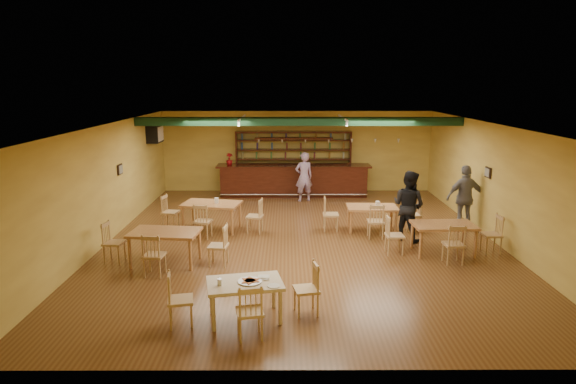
{
  "coord_description": "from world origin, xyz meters",
  "views": [
    {
      "loc": [
        -0.39,
        -12.35,
        4.05
      ],
      "look_at": [
        -0.35,
        0.6,
        1.15
      ],
      "focal_mm": 30.73,
      "sensor_mm": 36.0,
      "label": 1
    }
  ],
  "objects_px": {
    "dining_table_d": "(443,239)",
    "near_table": "(245,300)",
    "patron_right_a": "(408,206)",
    "dining_table_c": "(166,247)",
    "dining_table_a": "(212,216)",
    "bar_counter": "(294,180)",
    "dining_table_b": "(372,218)",
    "patron_bar": "(304,177)"
  },
  "relations": [
    {
      "from": "dining_table_d",
      "to": "near_table",
      "type": "xyz_separation_m",
      "value": [
        -4.49,
        -3.38,
        -0.02
      ]
    },
    {
      "from": "near_table",
      "to": "patron_right_a",
      "type": "relative_size",
      "value": 0.7
    },
    {
      "from": "dining_table_c",
      "to": "patron_right_a",
      "type": "height_order",
      "value": "patron_right_a"
    },
    {
      "from": "near_table",
      "to": "dining_table_a",
      "type": "bearing_deg",
      "value": 93.05
    },
    {
      "from": "bar_counter",
      "to": "near_table",
      "type": "bearing_deg",
      "value": -95.86
    },
    {
      "from": "bar_counter",
      "to": "near_table",
      "type": "xyz_separation_m",
      "value": [
        -0.98,
        -9.57,
        -0.22
      ]
    },
    {
      "from": "dining_table_d",
      "to": "patron_right_a",
      "type": "distance_m",
      "value": 1.35
    },
    {
      "from": "dining_table_b",
      "to": "dining_table_d",
      "type": "distance_m",
      "value": 2.34
    },
    {
      "from": "bar_counter",
      "to": "dining_table_d",
      "type": "xyz_separation_m",
      "value": [
        3.51,
        -6.19,
        -0.2
      ]
    },
    {
      "from": "patron_right_a",
      "to": "near_table",
      "type": "bearing_deg",
      "value": 93.63
    },
    {
      "from": "dining_table_c",
      "to": "dining_table_b",
      "type": "bearing_deg",
      "value": 32.09
    },
    {
      "from": "bar_counter",
      "to": "dining_table_c",
      "type": "height_order",
      "value": "bar_counter"
    },
    {
      "from": "dining_table_b",
      "to": "near_table",
      "type": "bearing_deg",
      "value": -119.27
    },
    {
      "from": "dining_table_c",
      "to": "dining_table_d",
      "type": "height_order",
      "value": "dining_table_c"
    },
    {
      "from": "dining_table_c",
      "to": "near_table",
      "type": "relative_size",
      "value": 1.19
    },
    {
      "from": "dining_table_d",
      "to": "dining_table_b",
      "type": "bearing_deg",
      "value": 125.12
    },
    {
      "from": "bar_counter",
      "to": "patron_right_a",
      "type": "height_order",
      "value": "patron_right_a"
    },
    {
      "from": "dining_table_a",
      "to": "near_table",
      "type": "height_order",
      "value": "dining_table_a"
    },
    {
      "from": "bar_counter",
      "to": "dining_table_b",
      "type": "distance_m",
      "value": 4.81
    },
    {
      "from": "bar_counter",
      "to": "near_table",
      "type": "distance_m",
      "value": 9.62
    },
    {
      "from": "bar_counter",
      "to": "dining_table_c",
      "type": "bearing_deg",
      "value": -113.63
    },
    {
      "from": "bar_counter",
      "to": "dining_table_b",
      "type": "height_order",
      "value": "bar_counter"
    },
    {
      "from": "dining_table_a",
      "to": "dining_table_b",
      "type": "xyz_separation_m",
      "value": [
        4.45,
        -0.06,
        -0.04
      ]
    },
    {
      "from": "patron_bar",
      "to": "near_table",
      "type": "bearing_deg",
      "value": 65.46
    },
    {
      "from": "dining_table_d",
      "to": "patron_bar",
      "type": "relative_size",
      "value": 0.85
    },
    {
      "from": "dining_table_d",
      "to": "near_table",
      "type": "bearing_deg",
      "value": -144.77
    },
    {
      "from": "dining_table_a",
      "to": "dining_table_d",
      "type": "height_order",
      "value": "dining_table_a"
    },
    {
      "from": "near_table",
      "to": "patron_right_a",
      "type": "bearing_deg",
      "value": 37.54
    },
    {
      "from": "dining_table_c",
      "to": "dining_table_d",
      "type": "relative_size",
      "value": 1.05
    },
    {
      "from": "dining_table_b",
      "to": "dining_table_c",
      "type": "relative_size",
      "value": 0.9
    },
    {
      "from": "dining_table_c",
      "to": "near_table",
      "type": "height_order",
      "value": "dining_table_c"
    },
    {
      "from": "bar_counter",
      "to": "dining_table_d",
      "type": "relative_size",
      "value": 3.78
    },
    {
      "from": "patron_right_a",
      "to": "dining_table_d",
      "type": "bearing_deg",
      "value": 164.1
    },
    {
      "from": "dining_table_a",
      "to": "dining_table_c",
      "type": "distance_m",
      "value": 2.69
    },
    {
      "from": "bar_counter",
      "to": "dining_table_a",
      "type": "bearing_deg",
      "value": -118.75
    },
    {
      "from": "bar_counter",
      "to": "patron_bar",
      "type": "bearing_deg",
      "value": -67.46
    },
    {
      "from": "dining_table_c",
      "to": "patron_right_a",
      "type": "bearing_deg",
      "value": 22.07
    },
    {
      "from": "bar_counter",
      "to": "patron_bar",
      "type": "xyz_separation_m",
      "value": [
        0.34,
        -0.83,
        0.29
      ]
    },
    {
      "from": "near_table",
      "to": "dining_table_d",
      "type": "bearing_deg",
      "value": 25.65
    },
    {
      "from": "bar_counter",
      "to": "patron_bar",
      "type": "height_order",
      "value": "patron_bar"
    },
    {
      "from": "dining_table_a",
      "to": "dining_table_c",
      "type": "xyz_separation_m",
      "value": [
        -0.67,
        -2.6,
        -0.01
      ]
    },
    {
      "from": "dining_table_a",
      "to": "near_table",
      "type": "distance_m",
      "value": 5.48
    }
  ]
}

